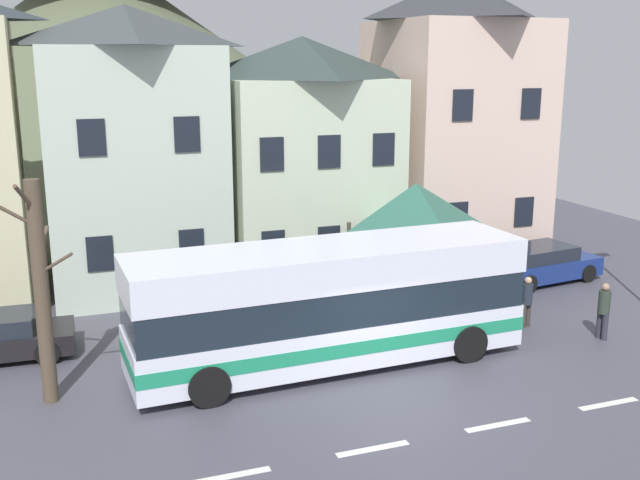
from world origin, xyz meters
name	(u,v)px	position (x,y,z in m)	size (l,w,h in m)	color
ground_plane	(404,406)	(0.00, 0.00, -0.03)	(40.00, 60.00, 0.07)	#484753
townhouse_01	(132,151)	(-4.62, 11.57, 4.76)	(5.68, 5.20, 9.53)	beige
townhouse_02	(303,157)	(1.52, 11.72, 4.30)	(5.97, 5.51, 8.59)	beige
townhouse_03	(454,120)	(7.96, 11.98, 5.45)	(5.68, 6.03, 10.89)	beige
hilltop_castle	(104,67)	(-3.74, 32.84, 7.34)	(39.85, 39.85, 21.98)	#565E46
transit_bus	(329,306)	(-0.79, 2.86, 1.61)	(10.44, 3.04, 3.19)	white
bus_shelter	(415,207)	(3.78, 7.02, 3.14)	(3.60, 3.60, 3.92)	#473D33
parked_car_01	(540,263)	(9.01, 7.30, 0.65)	(4.45, 2.44, 1.31)	navy
pedestrian_00	(517,286)	(6.31, 4.79, 0.82)	(0.31, 0.30, 1.45)	#38332D
pedestrian_01	(604,309)	(7.19, 1.88, 0.90)	(0.34, 0.37, 1.66)	#2D2D38
pedestrian_02	(527,299)	(5.74, 3.46, 0.86)	(0.34, 0.31, 1.55)	#38332D
public_bench	(327,280)	(1.31, 8.62, 0.47)	(1.43, 0.48, 0.87)	brown
bare_tree_01	(41,291)	(-7.69, 3.07, 2.70)	(1.56, 1.85, 5.26)	brown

